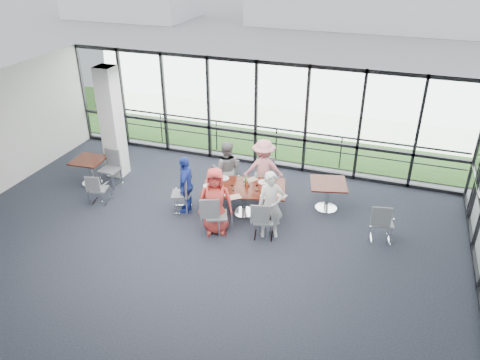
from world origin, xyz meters
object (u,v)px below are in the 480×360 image
(side_table_left, at_px, (89,163))
(diner_end, at_px, (186,185))
(diner_far_left, at_px, (226,169))
(diner_far_right, at_px, (263,169))
(chair_main_end, at_px, (181,194))
(chair_spare_la, at_px, (99,189))
(main_table, at_px, (244,191))
(chair_spare_r, at_px, (382,222))
(chair_main_fr, at_px, (262,177))
(chair_main_nr, at_px, (264,220))
(chair_main_nl, at_px, (217,215))
(structural_column, at_px, (112,123))
(chair_spare_lb, at_px, (110,170))
(diner_near_left, at_px, (215,201))
(side_table_right, at_px, (328,187))
(diner_near_right, at_px, (271,205))

(side_table_left, bearing_deg, diner_end, -8.00)
(diner_far_left, xyz_separation_m, diner_far_right, (0.96, 0.23, 0.05))
(chair_main_end, xyz_separation_m, chair_spare_la, (-2.19, -0.37, -0.07))
(main_table, xyz_separation_m, chair_spare_r, (3.37, -0.04, -0.16))
(chair_main_fr, bearing_deg, chair_main_nr, 98.60)
(side_table_left, xyz_separation_m, chair_main_end, (3.05, -0.46, -0.15))
(chair_main_nl, bearing_deg, chair_main_end, 129.36)
(structural_column, bearing_deg, diner_far_right, 1.26)
(diner_far_right, relative_size, chair_main_nr, 1.81)
(main_table, relative_size, chair_spare_la, 2.75)
(chair_main_fr, relative_size, chair_spare_lb, 0.95)
(diner_near_left, bearing_deg, side_table_right, 21.04)
(chair_main_nr, relative_size, chair_spare_r, 0.97)
(chair_main_nl, relative_size, chair_main_end, 1.03)
(side_table_left, bearing_deg, chair_spare_la, -44.07)
(diner_end, bearing_deg, diner_near_right, 70.89)
(side_table_left, height_order, side_table_right, same)
(diner_near_left, xyz_separation_m, chair_main_nl, (0.06, -0.09, -0.33))
(structural_column, xyz_separation_m, side_table_right, (6.15, 0.08, -0.96))
(diner_far_left, distance_m, diner_far_right, 0.98)
(diner_far_left, distance_m, chair_spare_r, 4.18)
(side_table_right, bearing_deg, diner_near_right, -122.16)
(diner_far_right, bearing_deg, chair_spare_r, 144.93)
(chair_main_nr, height_order, chair_main_end, chair_main_end)
(diner_near_right, bearing_deg, structural_column, 140.68)
(side_table_right, bearing_deg, chair_main_end, -159.31)
(diner_near_right, bearing_deg, side_table_left, 149.50)
(main_table, xyz_separation_m, side_table_left, (-4.59, 0.06, -0.00))
(diner_far_right, distance_m, chair_spare_la, 4.32)
(chair_main_nr, height_order, chair_main_fr, chair_main_fr)
(side_table_left, height_order, chair_spare_r, chair_spare_r)
(chair_main_nr, bearing_deg, diner_end, 156.06)
(structural_column, height_order, chair_main_nr, structural_column)
(structural_column, xyz_separation_m, chair_main_nl, (3.90, -1.90, -1.11))
(diner_near_right, xyz_separation_m, diner_far_right, (-0.68, 1.67, 0.01))
(structural_column, height_order, main_table, structural_column)
(diner_near_right, xyz_separation_m, chair_spare_r, (2.47, 0.70, -0.35))
(main_table, distance_m, chair_spare_r, 3.37)
(side_table_left, distance_m, chair_spare_la, 1.21)
(side_table_left, relative_size, chair_main_end, 0.94)
(side_table_left, distance_m, chair_main_fr, 4.85)
(chair_spare_la, bearing_deg, diner_far_left, 11.72)
(side_table_right, xyz_separation_m, chair_spare_r, (1.43, -0.95, -0.16))
(diner_near_right, xyz_separation_m, chair_main_end, (-2.44, 0.34, -0.35))
(structural_column, bearing_deg, side_table_left, -116.44)
(side_table_right, distance_m, chair_spare_r, 1.72)
(diner_far_left, distance_m, chair_main_nl, 1.84)
(diner_near_right, bearing_deg, diner_near_left, 168.32)
(chair_main_nl, xyz_separation_m, chair_main_fr, (0.44, 2.23, -0.01))
(chair_main_nr, bearing_deg, side_table_left, 158.15)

